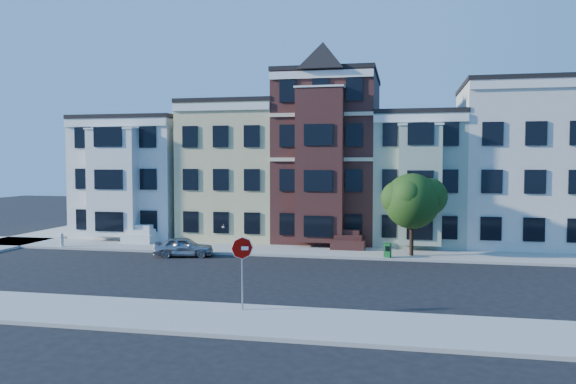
% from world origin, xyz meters
% --- Properties ---
extents(ground, '(120.00, 120.00, 0.00)m').
position_xyz_m(ground, '(0.00, 0.00, 0.00)').
color(ground, black).
extents(far_sidewalk, '(60.00, 4.00, 0.15)m').
position_xyz_m(far_sidewalk, '(0.00, 8.00, 0.07)').
color(far_sidewalk, '#9E9B93').
rests_on(far_sidewalk, ground).
extents(near_sidewalk, '(60.00, 4.00, 0.15)m').
position_xyz_m(near_sidewalk, '(0.00, -8.00, 0.07)').
color(near_sidewalk, '#9E9B93').
rests_on(near_sidewalk, ground).
extents(house_white, '(8.00, 9.00, 9.00)m').
position_xyz_m(house_white, '(-15.00, 14.50, 4.50)').
color(house_white, silver).
rests_on(house_white, ground).
extents(house_yellow, '(7.00, 9.00, 10.00)m').
position_xyz_m(house_yellow, '(-7.00, 14.50, 5.00)').
color(house_yellow, '#CABD81').
rests_on(house_yellow, ground).
extents(house_brown, '(7.00, 9.00, 12.00)m').
position_xyz_m(house_brown, '(0.00, 14.50, 6.00)').
color(house_brown, '#3E1C18').
rests_on(house_brown, ground).
extents(house_green, '(6.00, 9.00, 9.00)m').
position_xyz_m(house_green, '(6.50, 14.50, 4.50)').
color(house_green, '#97A58E').
rests_on(house_green, ground).
extents(house_cream, '(8.00, 9.00, 11.00)m').
position_xyz_m(house_cream, '(13.50, 14.50, 5.50)').
color(house_cream, silver).
rests_on(house_cream, ground).
extents(street_tree, '(5.65, 5.65, 6.17)m').
position_xyz_m(street_tree, '(5.98, 7.26, 3.24)').
color(street_tree, '#264C13').
rests_on(street_tree, far_sidewalk).
extents(parked_car, '(3.82, 2.22, 1.22)m').
position_xyz_m(parked_car, '(-7.75, 4.97, 0.61)').
color(parked_car, '#9DA0A6').
rests_on(parked_car, ground).
extents(newspaper_box, '(0.46, 0.43, 0.85)m').
position_xyz_m(newspaper_box, '(4.58, 6.30, 0.58)').
color(newspaper_box, '#156325').
rests_on(newspaper_box, far_sidewalk).
extents(fire_hydrant, '(0.31, 0.31, 0.72)m').
position_xyz_m(fire_hydrant, '(-17.00, 6.30, 0.51)').
color(fire_hydrant, silver).
rests_on(fire_hydrant, far_sidewalk).
extents(stop_sign, '(0.88, 0.28, 3.17)m').
position_xyz_m(stop_sign, '(-0.54, -6.88, 1.73)').
color(stop_sign, '#A90400').
rests_on(stop_sign, near_sidewalk).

